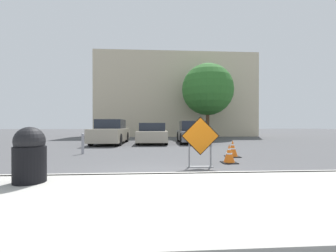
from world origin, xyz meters
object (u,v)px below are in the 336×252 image
object	(u,v)px
traffic_cone_nearest	(229,154)
parked_car_third	(192,133)
trash_bin	(30,155)
bollard_nearest	(83,143)
road_closed_sign	(200,140)
parked_car_nearest	(111,132)
parked_car_second	(152,134)
bollard_second	(35,142)
traffic_cone_second	(233,149)

from	to	relation	value
traffic_cone_nearest	parked_car_third	xyz separation A→B (m)	(0.19, 7.98, 0.39)
parked_car_third	trash_bin	xyz separation A→B (m)	(-5.03, -10.64, -0.01)
parked_car_third	bollard_nearest	world-z (taller)	parked_car_third
road_closed_sign	parked_car_nearest	bearing A→B (deg)	116.58
road_closed_sign	parked_car_second	size ratio (longest dim) A/B	0.34
bollard_nearest	bollard_second	bearing A→B (deg)	180.00
parked_car_nearest	traffic_cone_second	bearing A→B (deg)	134.15
road_closed_sign	bollard_nearest	bearing A→B (deg)	143.38
traffic_cone_second	bollard_nearest	world-z (taller)	bollard_nearest
bollard_second	parked_car_second	bearing A→B (deg)	47.60
parked_car_second	bollard_nearest	size ratio (longest dim) A/B	4.84
trash_bin	bollard_second	bearing A→B (deg)	116.11
road_closed_sign	bollard_nearest	distance (m)	5.46
traffic_cone_second	parked_car_nearest	bearing A→B (deg)	132.74
parked_car_second	parked_car_nearest	bearing A→B (deg)	6.95
parked_car_second	bollard_nearest	world-z (taller)	parked_car_second
parked_car_second	bollard_second	bearing A→B (deg)	48.52
traffic_cone_second	trash_bin	xyz separation A→B (m)	(-5.43, -4.00, 0.36)
parked_car_second	bollard_second	xyz separation A→B (m)	(-4.89, -5.35, -0.13)
traffic_cone_nearest	road_closed_sign	bearing A→B (deg)	-149.09
road_closed_sign	traffic_cone_nearest	bearing A→B (deg)	30.91
parked_car_nearest	road_closed_sign	bearing A→B (deg)	118.00
traffic_cone_second	parked_car_third	xyz separation A→B (m)	(-0.40, 6.65, 0.37)
parked_car_third	traffic_cone_second	bearing A→B (deg)	95.11
road_closed_sign	bollard_second	xyz separation A→B (m)	(-6.33, 3.25, -0.29)
road_closed_sign	bollard_second	distance (m)	7.12
road_closed_sign	bollard_nearest	xyz separation A→B (m)	(-4.37, 3.25, -0.33)
bollard_nearest	bollard_second	world-z (taller)	bollard_second
traffic_cone_nearest	trash_bin	world-z (taller)	trash_bin
traffic_cone_second	bollard_second	size ratio (longest dim) A/B	0.66
parked_car_nearest	bollard_second	size ratio (longest dim) A/B	4.81
traffic_cone_second	bollard_nearest	size ratio (longest dim) A/B	0.72
traffic_cone_second	parked_car_second	distance (m)	7.32
parked_car_nearest	trash_bin	world-z (taller)	parked_car_nearest
trash_bin	bollard_nearest	size ratio (longest dim) A/B	1.20
parked_car_third	parked_car_second	bearing A→B (deg)	2.39
traffic_cone_nearest	bollard_nearest	bearing A→B (deg)	154.56
road_closed_sign	parked_car_third	xyz separation A→B (m)	(1.28, 8.64, -0.12)
trash_bin	bollard_nearest	world-z (taller)	trash_bin
bollard_nearest	parked_car_third	bearing A→B (deg)	43.63
traffic_cone_nearest	bollard_second	world-z (taller)	bollard_second
parked_car_second	parked_car_third	size ratio (longest dim) A/B	1.06
traffic_cone_nearest	bollard_second	distance (m)	7.86
road_closed_sign	parked_car_second	distance (m)	8.72
parked_car_second	road_closed_sign	bearing A→B (deg)	100.43
parked_car_second	trash_bin	size ratio (longest dim) A/B	4.03
bollard_nearest	parked_car_second	bearing A→B (deg)	61.28
traffic_cone_second	parked_car_third	distance (m)	6.67
parked_car_second	parked_car_third	distance (m)	2.72
traffic_cone_nearest	bollard_nearest	distance (m)	6.05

